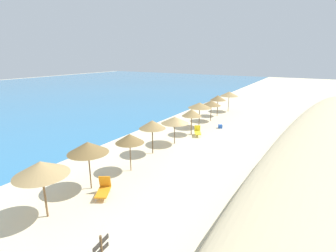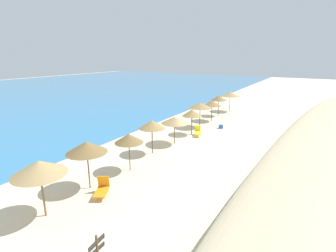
{
  "view_description": "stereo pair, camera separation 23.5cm",
  "coord_description": "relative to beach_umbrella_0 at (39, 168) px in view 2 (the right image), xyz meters",
  "views": [
    {
      "loc": [
        -19.59,
        -8.39,
        7.63
      ],
      "look_at": [
        -0.81,
        2.58,
        1.58
      ],
      "focal_mm": 27.27,
      "sensor_mm": 36.0,
      "label": 1
    },
    {
      "loc": [
        -19.47,
        -8.6,
        7.63
      ],
      "look_at": [
        -0.81,
        2.58,
        1.58
      ],
      "focal_mm": 27.27,
      "sensor_mm": 36.0,
      "label": 2
    }
  ],
  "objects": [
    {
      "name": "beach_umbrella_4",
      "position": [
        12.52,
        -0.2,
        -0.4
      ],
      "size": [
        2.4,
        2.4,
        2.46
      ],
      "color": "brown",
      "rests_on": "ground_plane"
    },
    {
      "name": "cooler_box",
      "position": [
        19.43,
        -2.05,
        -2.38
      ],
      "size": [
        0.56,
        0.56,
        0.37
      ],
      "primitive_type": "cube",
      "rotation": [
        0.0,
        0.0,
        0.52
      ],
      "color": "blue",
      "rests_on": "ground_plane"
    },
    {
      "name": "beach_umbrella_0",
      "position": [
        0.0,
        0.0,
        0.0
      ],
      "size": [
        2.53,
        2.53,
        2.92
      ],
      "color": "brown",
      "rests_on": "ground_plane"
    },
    {
      "name": "dune_ridge",
      "position": [
        17.07,
        -11.75,
        -1.67
      ],
      "size": [
        55.89,
        11.18,
        1.79
      ],
      "primitive_type": "ellipsoid",
      "rotation": [
        0.0,
        0.0,
        -0.08
      ],
      "color": "beige",
      "rests_on": "ground_plane"
    },
    {
      "name": "wooden_signpost",
      "position": [
        -1.16,
        -4.82,
        -1.58
      ],
      "size": [
        0.84,
        0.14,
        1.63
      ],
      "rotation": [
        0.0,
        0.0,
        0.12
      ],
      "color": "brown",
      "rests_on": "ground_plane"
    },
    {
      "name": "beach_umbrella_1",
      "position": [
        3.05,
        0.22,
        0.01
      ],
      "size": [
        2.34,
        2.34,
        2.91
      ],
      "color": "brown",
      "rests_on": "ground_plane"
    },
    {
      "name": "ground_plane",
      "position": [
        13.18,
        -2.19,
        -2.57
      ],
      "size": [
        160.0,
        160.0,
        0.0
      ],
      "primitive_type": "plane",
      "color": "beige"
    },
    {
      "name": "beach_umbrella_8",
      "position": [
        24.95,
        0.28,
        -0.22
      ],
      "size": [
        2.03,
        2.03,
        2.68
      ],
      "color": "brown",
      "rests_on": "ground_plane"
    },
    {
      "name": "lounge_chair_1",
      "position": [
        2.84,
        -1.0,
        -2.15
      ],
      "size": [
        1.43,
        1.21,
        1.02
      ],
      "rotation": [
        0.0,
        0.0,
        2.1
      ],
      "color": "orange",
      "rests_on": "ground_plane"
    },
    {
      "name": "lounge_chair_0",
      "position": [
        15.72,
        -1.02,
        -2.14
      ],
      "size": [
        1.43,
        1.13,
        0.95
      ],
      "rotation": [
        0.0,
        0.0,
        2.06
      ],
      "color": "yellow",
      "rests_on": "ground_plane"
    },
    {
      "name": "beach_umbrella_3",
      "position": [
        9.58,
        0.18,
        -0.16
      ],
      "size": [
        2.11,
        2.11,
        2.74
      ],
      "color": "brown",
      "rests_on": "ground_plane"
    },
    {
      "name": "beach_umbrella_7",
      "position": [
        21.96,
        0.03,
        -0.4
      ],
      "size": [
        2.25,
        2.25,
        2.47
      ],
      "color": "brown",
      "rests_on": "ground_plane"
    },
    {
      "name": "beach_umbrella_5",
      "position": [
        15.86,
        -0.27,
        -0.38
      ],
      "size": [
        1.95,
        1.95,
        2.53
      ],
      "color": "brown",
      "rests_on": "ground_plane"
    },
    {
      "name": "beach_umbrella_6",
      "position": [
        18.76,
        0.15,
        -0.15
      ],
      "size": [
        2.52,
        2.52,
        2.72
      ],
      "color": "brown",
      "rests_on": "ground_plane"
    },
    {
      "name": "beach_umbrella_9",
      "position": [
        28.34,
        -0.12,
        -0.11
      ],
      "size": [
        2.48,
        2.48,
        2.78
      ],
      "color": "brown",
      "rests_on": "ground_plane"
    },
    {
      "name": "beach_umbrella_2",
      "position": [
        6.17,
        -0.29,
        -0.26
      ],
      "size": [
        1.93,
        1.93,
        2.62
      ],
      "color": "brown",
      "rests_on": "ground_plane"
    }
  ]
}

